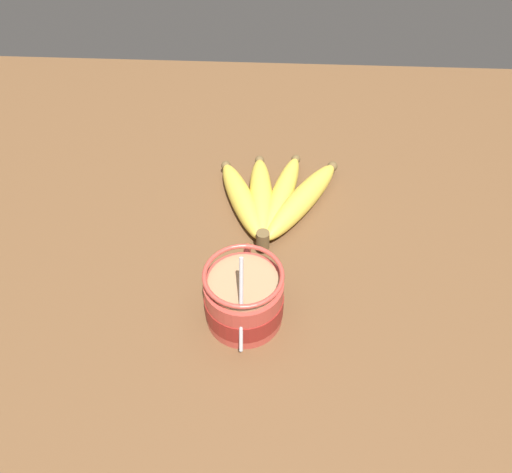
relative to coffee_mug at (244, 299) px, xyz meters
The scene contains 3 objects.
table 8.64cm from the coffee_mug, 32.05° to the left, with size 132.78×132.78×3.92cm.
coffee_mug is the anchor object (origin of this frame).
banana_bunch 22.47cm from the coffee_mug, ahead, with size 22.84×22.21×4.27cm.
Camera 1 is at (-44.35, -6.96, 60.94)cm, focal length 35.00 mm.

